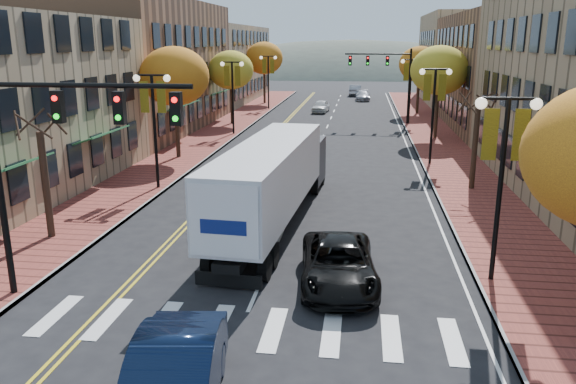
% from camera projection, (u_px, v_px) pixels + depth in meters
% --- Properties ---
extents(ground, '(200.00, 200.00, 0.00)m').
position_uv_depth(ground, '(224.00, 368.00, 13.63)').
color(ground, black).
rests_on(ground, ground).
extents(sidewalk_left, '(4.00, 85.00, 0.15)m').
position_uv_depth(sidewalk_left, '(212.00, 137.00, 45.85)').
color(sidewalk_left, brown).
rests_on(sidewalk_left, ground).
extents(sidewalk_right, '(4.00, 85.00, 0.15)m').
position_uv_depth(sidewalk_right, '(437.00, 142.00, 43.59)').
color(sidewalk_right, brown).
rests_on(sidewalk_right, ground).
extents(building_left_mid, '(12.00, 24.00, 11.00)m').
position_uv_depth(building_left_mid, '(130.00, 67.00, 48.79)').
color(building_left_mid, brown).
rests_on(building_left_mid, ground).
extents(building_left_far, '(12.00, 26.00, 9.50)m').
position_uv_depth(building_left_far, '(208.00, 64.00, 72.91)').
color(building_left_far, '#9E8966').
rests_on(building_left_far, ground).
extents(building_right_mid, '(15.00, 24.00, 10.00)m').
position_uv_depth(building_right_mid, '(536.00, 72.00, 50.20)').
color(building_right_mid, brown).
rests_on(building_right_mid, ground).
extents(building_right_far, '(15.00, 20.00, 11.00)m').
position_uv_depth(building_right_far, '(486.00, 58.00, 71.13)').
color(building_right_far, '#9E8966').
rests_on(building_right_far, ground).
extents(tree_left_a, '(0.28, 0.28, 4.20)m').
position_uv_depth(tree_left_a, '(46.00, 185.00, 21.83)').
color(tree_left_a, '#382619').
rests_on(tree_left_a, sidewalk_left).
extents(tree_left_b, '(4.48, 4.48, 7.21)m').
position_uv_depth(tree_left_b, '(175.00, 76.00, 36.31)').
color(tree_left_b, '#382619').
rests_on(tree_left_b, sidewalk_left).
extents(tree_left_c, '(4.16, 4.16, 6.69)m').
position_uv_depth(tree_left_c, '(231.00, 70.00, 51.73)').
color(tree_left_c, '#382619').
rests_on(tree_left_c, sidewalk_left).
extents(tree_left_d, '(4.61, 4.61, 7.42)m').
position_uv_depth(tree_left_d, '(264.00, 58.00, 68.81)').
color(tree_left_d, '#382619').
rests_on(tree_left_d, sidewalk_left).
extents(tree_right_b, '(0.28, 0.28, 4.20)m').
position_uv_depth(tree_right_b, '(475.00, 149.00, 29.14)').
color(tree_right_b, '#382619').
rests_on(tree_right_b, sidewalk_right).
extents(tree_right_c, '(4.48, 4.48, 7.21)m').
position_uv_depth(tree_right_c, '(439.00, 70.00, 43.62)').
color(tree_right_c, '#382619').
rests_on(tree_right_c, sidewalk_right).
extents(tree_right_d, '(4.35, 4.35, 7.00)m').
position_uv_depth(tree_right_d, '(420.00, 64.00, 58.98)').
color(tree_right_d, '#382619').
rests_on(tree_right_d, sidewalk_right).
extents(lamp_left_b, '(1.96, 0.36, 6.05)m').
position_uv_depth(lamp_left_b, '(153.00, 109.00, 28.77)').
color(lamp_left_b, black).
rests_on(lamp_left_b, ground).
extents(lamp_left_c, '(1.96, 0.36, 6.05)m').
position_uv_depth(lamp_left_c, '(232.00, 83.00, 46.00)').
color(lamp_left_c, black).
rests_on(lamp_left_c, ground).
extents(lamp_left_d, '(1.96, 0.36, 6.05)m').
position_uv_depth(lamp_left_d, '(268.00, 72.00, 63.22)').
color(lamp_left_d, black).
rests_on(lamp_left_d, ground).
extents(lamp_right_a, '(1.96, 0.36, 6.05)m').
position_uv_depth(lamp_right_a, '(503.00, 154.00, 17.31)').
color(lamp_right_a, black).
rests_on(lamp_right_a, ground).
extents(lamp_right_b, '(1.96, 0.36, 6.05)m').
position_uv_depth(lamp_right_b, '(434.00, 98.00, 34.54)').
color(lamp_right_b, black).
rests_on(lamp_right_b, ground).
extents(lamp_right_c, '(1.96, 0.36, 6.05)m').
position_uv_depth(lamp_right_c, '(411.00, 79.00, 51.77)').
color(lamp_right_c, black).
rests_on(lamp_right_c, ground).
extents(traffic_mast_near, '(6.10, 0.35, 7.00)m').
position_uv_depth(traffic_mast_near, '(56.00, 141.00, 15.90)').
color(traffic_mast_near, black).
rests_on(traffic_mast_near, ground).
extents(traffic_mast_far, '(6.10, 0.34, 7.00)m').
position_uv_depth(traffic_mast_far, '(389.00, 72.00, 51.86)').
color(traffic_mast_far, black).
rests_on(traffic_mast_far, ground).
extents(semi_truck, '(3.35, 14.86, 3.68)m').
position_uv_depth(semi_truck, '(275.00, 175.00, 23.87)').
color(semi_truck, black).
rests_on(semi_truck, ground).
extents(navy_sedan, '(2.43, 5.27, 1.67)m').
position_uv_depth(navy_sedan, '(173.00, 382.00, 11.63)').
color(navy_sedan, black).
rests_on(navy_sedan, ground).
extents(black_suv, '(2.80, 5.32, 1.43)m').
position_uv_depth(black_suv, '(338.00, 264.00, 18.13)').
color(black_suv, black).
rests_on(black_suv, ground).
extents(car_far_white, '(1.94, 4.10, 1.36)m').
position_uv_depth(car_far_white, '(321.00, 106.00, 61.88)').
color(car_far_white, silver).
rests_on(car_far_white, ground).
extents(car_far_silver, '(1.98, 4.45, 1.27)m').
position_uv_depth(car_far_silver, '(363.00, 96.00, 74.23)').
color(car_far_silver, '#B0B0B8').
rests_on(car_far_silver, ground).
extents(car_far_oncoming, '(1.69, 4.63, 1.51)m').
position_uv_depth(car_far_oncoming, '(355.00, 90.00, 81.04)').
color(car_far_oncoming, '#9B9BA3').
rests_on(car_far_oncoming, ground).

